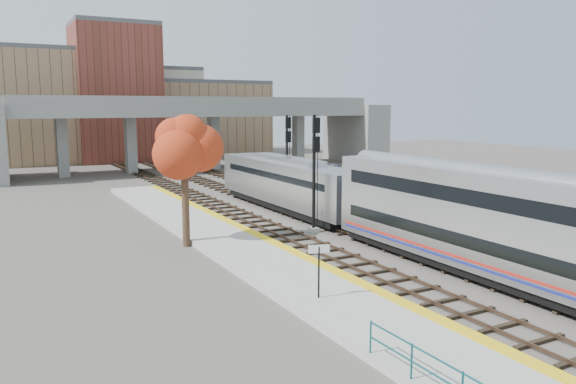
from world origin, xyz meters
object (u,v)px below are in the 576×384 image
car_a (340,179)px  car_b (318,173)px  signal_mast_near (314,173)px  signal_mast_mid (287,158)px  locomotive (287,183)px  signal_mast_far (174,150)px  tree (184,148)px  car_c (335,170)px  coach (526,231)px

car_a → car_b: bearing=66.3°
signal_mast_near → signal_mast_mid: signal_mast_near is taller
signal_mast_near → car_b: 28.10m
signal_mast_mid → car_a: signal_mast_mid is taller
locomotive → signal_mast_far: signal_mast_far is taller
tree → car_c: (27.37, 25.64, -5.27)m
signal_mast_far → car_a: (13.92, -13.07, -2.73)m
locomotive → tree: tree is taller
car_b → car_c: bearing=22.3°
coach → car_c: coach is taller
tree → car_b: (23.43, 23.27, -5.24)m
car_a → locomotive: bearing=-154.9°
tree → car_c: bearing=43.1°
locomotive → signal_mast_far: size_ratio=2.76×
car_b → car_c: 4.60m
locomotive → coach: coach is taller
locomotive → signal_mast_mid: 4.44m
locomotive → signal_mast_mid: (2.00, 3.64, 1.56)m
signal_mast_near → signal_mast_mid: (4.10, 11.39, -0.14)m
signal_mast_mid → car_a: 12.18m
signal_mast_near → signal_mast_far: signal_mast_near is taller
car_b → car_a: bearing=-107.0°
car_a → car_b: size_ratio=0.99×
signal_mast_mid → car_b: bearing=49.1°
signal_mast_near → car_c: signal_mast_near is taller
signal_mast_near → car_a: bearing=52.1°
tree → car_b: 33.43m
locomotive → signal_mast_far: 23.31m
signal_mast_far → car_b: bearing=-26.2°
coach → car_c: (16.60, 40.90, -2.16)m
signal_mast_mid → car_c: size_ratio=1.84×
locomotive → signal_mast_mid: bearing=61.2°
car_c → signal_mast_far: bearing=171.9°
signal_mast_mid → signal_mast_far: (-4.10, 19.55, -0.45)m
coach → car_b: bearing=71.8°
tree → car_a: 29.03m
signal_mast_far → tree: (-8.67, -30.53, 2.51)m
signal_mast_far → car_c: size_ratio=1.68×
signal_mast_near → signal_mast_far: (-0.00, 30.95, -0.58)m
signal_mast_mid → signal_mast_far: signal_mast_mid is taller
signal_mast_mid → car_b: signal_mast_mid is taller
coach → signal_mast_far: signal_mast_far is taller
signal_mast_mid → tree: 16.97m
car_c → coach: bearing=-105.5°
signal_mast_mid → car_b: size_ratio=2.01×
signal_mast_far → car_c: bearing=-14.7°
signal_mast_far → tree: 31.84m
car_a → car_c: size_ratio=0.90×
car_c → signal_mast_mid: bearing=-128.3°
car_a → signal_mast_near: bearing=-143.4°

